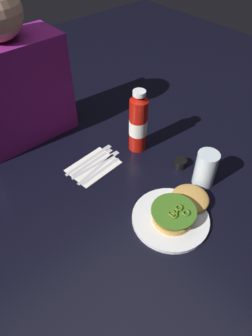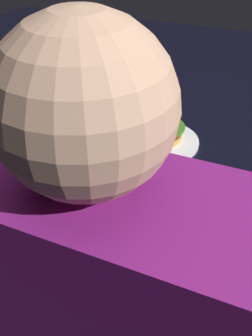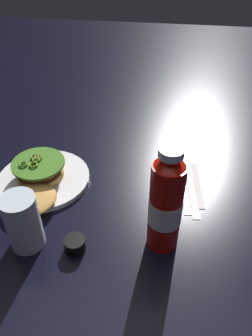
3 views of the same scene
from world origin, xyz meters
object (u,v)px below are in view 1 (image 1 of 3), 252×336
napkin (93,166)px  fork_utensil (100,165)px  condiment_cup (180,163)px  diner_person (13,81)px  burger_sandwich (180,208)px  ketchup_bottle (138,123)px  dinner_plate (170,219)px  spoon_utensil (106,166)px  table_knife (95,160)px  butter_knife (99,162)px  water_glass (205,169)px  steak_knife (92,157)px

napkin → fork_utensil: bearing=-36.0°
condiment_cup → diner_person: 0.67m
burger_sandwich → ketchup_bottle: 0.36m
dinner_plate → fork_utensil: (-0.02, 0.33, -0.00)m
burger_sandwich → fork_utensil: size_ratio=1.14×
burger_sandwich → napkin: 0.36m
spoon_utensil → table_knife: size_ratio=0.94×
fork_utensil → table_knife: size_ratio=1.01×
napkin → butter_knife: bearing=0.7°
ketchup_bottle → butter_knife: size_ratio=1.16×
condiment_cup → napkin: size_ratio=0.25×
ketchup_bottle → butter_knife: (-0.17, 0.03, -0.11)m
napkin → fork_utensil: (0.02, -0.01, 0.00)m
water_glass → condiment_cup: water_glass is taller
napkin → spoon_utensil: size_ratio=0.97×
napkin → steak_knife: (0.02, 0.04, 0.00)m
ketchup_bottle → condiment_cup: (0.05, -0.18, -0.10)m
dinner_plate → condiment_cup: size_ratio=5.28×
napkin → table_knife: (0.02, 0.02, 0.00)m
diner_person → burger_sandwich: bearing=-76.8°
burger_sandwich → ketchup_bottle: (0.12, 0.33, 0.08)m
steak_knife → diner_person: bearing=111.1°
burger_sandwich → condiment_cup: burger_sandwich is taller
water_glass → butter_knife: 0.38m
water_glass → diner_person: bearing=117.0°
ketchup_bottle → condiment_cup: size_ratio=5.48×
ketchup_bottle → table_knife: size_ratio=1.27×
ketchup_bottle → fork_utensil: (-0.18, 0.01, -0.11)m
ketchup_bottle → water_glass: ketchup_bottle is taller
steak_knife → dinner_plate: bearing=-87.9°
condiment_cup → diner_person: size_ratio=0.08×
dinner_plate → steak_knife: (-0.01, 0.39, -0.00)m
dinner_plate → condiment_cup: condiment_cup is taller
water_glass → spoon_utensil: (-0.21, 0.28, -0.06)m
burger_sandwich → butter_knife: 0.36m
burger_sandwich → napkin: size_ratio=1.27×
spoon_utensil → ketchup_bottle: bearing=2.4°
table_knife → napkin: bearing=-138.1°
napkin → condiment_cup: bearing=-40.8°
fork_utensil → butter_knife: bearing=68.0°
dinner_plate → burger_sandwich: bearing=-6.5°
fork_utensil → table_knife: bearing=85.4°
steak_knife → spoon_utensil: bearing=-83.6°
dinner_plate → ketchup_bottle: ketchup_bottle is taller
butter_knife → fork_utensil: bearing=-112.0°
spoon_utensil → table_knife: 0.06m
dinner_plate → steak_knife: 0.39m
butter_knife → burger_sandwich: bearing=-82.7°
fork_utensil → steak_knife: bearing=86.6°
napkin → table_knife: table_knife is taller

